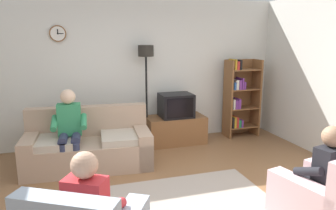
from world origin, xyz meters
name	(u,v)px	position (x,y,z in m)	size (l,w,h in m)	color
ground_plane	(182,206)	(0.00, 0.00, 0.00)	(12.00, 12.00, 0.00)	#8C603D
back_wall_assembly	(135,71)	(0.00, 2.66, 1.35)	(6.20, 0.17, 2.70)	silver
couch	(89,147)	(-0.99, 1.59, 0.31)	(1.96, 1.02, 0.90)	tan
tv_stand	(175,130)	(0.67, 2.25, 0.26)	(1.10, 0.56, 0.52)	brown
tv	(176,105)	(0.67, 2.23, 0.74)	(0.60, 0.49, 0.44)	black
bookshelf	(239,98)	(2.05, 2.32, 0.79)	(0.68, 0.36, 1.57)	brown
floor_lamp	(146,68)	(0.14, 2.35, 1.45)	(0.28, 0.28, 1.85)	black
armchair_near_bookshelf	(326,201)	(1.31, -0.85, 0.29)	(0.96, 1.02, 0.90)	beige
area_rug	(187,208)	(0.04, -0.08, 0.01)	(2.20, 1.70, 0.01)	#AD9E8E
person_on_couch	(69,126)	(-1.25, 1.48, 0.70)	(0.53, 0.56, 1.24)	#338C59
person_in_left_armchair	(92,206)	(-1.10, -0.77, 0.60)	(0.61, 0.63, 1.12)	red
person_in_right_armchair	(321,171)	(1.29, -0.76, 0.60)	(0.57, 0.59, 1.12)	black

